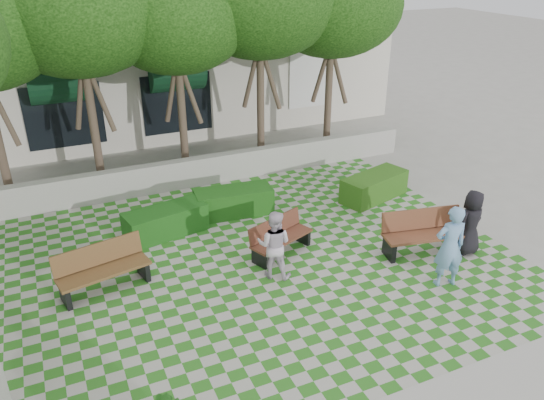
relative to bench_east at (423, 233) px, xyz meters
name	(u,v)px	position (x,y,z in m)	size (l,w,h in m)	color
ground	(279,286)	(-3.88, 0.10, -0.52)	(90.00, 90.00, 0.00)	gray
lawn	(262,264)	(-3.88, 1.10, -0.52)	(12.00, 12.00, 0.00)	#2B721E
retaining_wall	(197,171)	(-3.88, 6.30, -0.07)	(15.00, 0.36, 0.90)	#9E9B93
bench_east	(423,233)	(0.00, 0.00, 0.00)	(2.15, 1.07, 1.08)	brown
bench_mid	(280,237)	(-3.26, 1.40, -0.09)	(1.81, 1.16, 0.90)	#4F281B
bench_west	(103,269)	(-7.47, 1.61, -0.02)	(2.09, 1.06, 1.05)	brown
hedge_east	(374,187)	(0.68, 3.12, -0.14)	(2.18, 0.87, 0.76)	#244F15
hedge_midright	(234,202)	(-3.55, 3.89, -0.14)	(2.17, 0.87, 0.76)	#174813
hedge_midleft	(166,222)	(-5.61, 3.50, -0.15)	(2.13, 0.85, 0.75)	#144612
person_blue	(450,247)	(-0.43, -1.35, 0.46)	(0.72, 0.47, 1.96)	#6F9CCA
person_dark	(471,223)	(1.01, -0.47, 0.31)	(0.81, 0.53, 1.67)	black
person_white	(274,245)	(-3.81, 0.54, 0.31)	(0.80, 0.63, 1.65)	silver
tree_row	(121,20)	(-5.75, 6.05, 4.66)	(17.70, 13.40, 7.41)	#47382B
building	(162,59)	(-2.95, 14.18, 2.00)	(18.00, 8.92, 5.15)	beige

